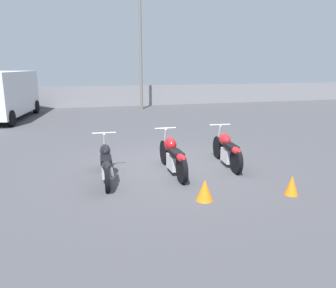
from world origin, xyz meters
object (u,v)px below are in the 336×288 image
light_pole_right (140,19)px  traffic_cone_near (205,190)px  motorcycle_slot_2 (227,150)px  parked_van (3,93)px  motorcycle_slot_0 (106,163)px  motorcycle_slot_1 (173,156)px  traffic_cone_far (292,185)px

light_pole_right → traffic_cone_near: bearing=-95.8°
motorcycle_slot_2 → parked_van: parked_van is taller
motorcycle_slot_0 → motorcycle_slot_2: size_ratio=1.05×
light_pole_right → traffic_cone_near: size_ratio=21.21×
motorcycle_slot_0 → traffic_cone_near: motorcycle_slot_0 is taller
parked_van → traffic_cone_near: parked_van is taller
light_pole_right → motorcycle_slot_2: size_ratio=4.41×
light_pole_right → traffic_cone_near: 14.87m
motorcycle_slot_1 → traffic_cone_far: motorcycle_slot_1 is taller
light_pole_right → traffic_cone_far: 14.99m
motorcycle_slot_0 → traffic_cone_near: (1.73, -1.69, -0.20)m
motorcycle_slot_2 → traffic_cone_near: size_ratio=4.81×
motorcycle_slot_2 → parked_van: size_ratio=0.36×
traffic_cone_near → parked_van: bearing=115.7°
motorcycle_slot_2 → parked_van: bearing=131.1°
traffic_cone_far → traffic_cone_near: bearing=173.8°
motorcycle_slot_1 → motorcycle_slot_2: (1.53, 0.22, -0.00)m
light_pole_right → motorcycle_slot_1: bearing=-97.3°
motorcycle_slot_2 → traffic_cone_near: (-1.40, -1.99, -0.22)m
motorcycle_slot_0 → traffic_cone_far: bearing=-24.9°
parked_van → traffic_cone_near: size_ratio=13.30×
motorcycle_slot_0 → motorcycle_slot_2: bearing=8.7°
motorcycle_slot_1 → traffic_cone_near: bearing=-85.7°
motorcycle_slot_2 → traffic_cone_near: bearing=-119.9°
parked_van → traffic_cone_near: (5.70, -11.84, -1.06)m
motorcycle_slot_2 → motorcycle_slot_0: bearing=-169.1°
motorcycle_slot_0 → light_pole_right: bearing=78.7°
light_pole_right → traffic_cone_far: size_ratio=22.13×
traffic_cone_near → traffic_cone_far: bearing=-6.2°
traffic_cone_near → traffic_cone_far: (1.80, -0.19, -0.01)m
motorcycle_slot_1 → parked_van: bearing=119.1°
motorcycle_slot_1 → traffic_cone_near: 1.79m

